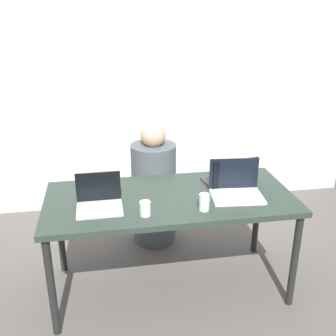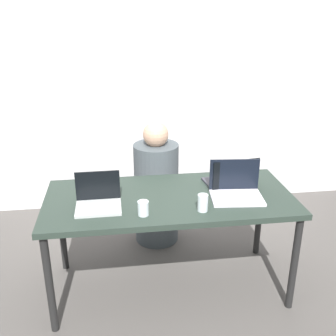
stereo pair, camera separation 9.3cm
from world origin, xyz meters
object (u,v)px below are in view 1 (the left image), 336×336
(person_at_center, at_px, (154,190))
(water_glass_left, at_px, (145,210))
(laptop_front_left, at_px, (99,201))
(water_glass_right, at_px, (204,203))
(laptop_front_right, at_px, (236,188))
(laptop_back_right, at_px, (230,178))

(person_at_center, distance_m, water_glass_left, 1.00)
(person_at_center, height_order, laptop_front_left, person_at_center)
(person_at_center, relative_size, water_glass_right, 9.88)
(laptop_front_left, height_order, water_glass_right, laptop_front_left)
(person_at_center, distance_m, laptop_front_right, 0.94)
(water_glass_right, bearing_deg, laptop_front_right, 32.98)
(person_at_center, relative_size, laptop_front_right, 2.98)
(water_glass_left, relative_size, water_glass_right, 0.84)
(laptop_front_left, xyz_separation_m, laptop_front_right, (0.94, 0.03, 0.00))
(person_at_center, distance_m, laptop_front_left, 0.96)
(person_at_center, height_order, laptop_front_right, person_at_center)
(person_at_center, height_order, laptop_back_right, person_at_center)
(laptop_front_left, height_order, laptop_back_right, laptop_back_right)
(laptop_front_right, xyz_separation_m, water_glass_right, (-0.27, -0.18, -0.00))
(laptop_front_right, height_order, water_glass_right, laptop_front_right)
(laptop_back_right, height_order, water_glass_right, laptop_back_right)
(laptop_front_left, bearing_deg, person_at_center, 58.82)
(laptop_front_right, relative_size, water_glass_left, 3.94)
(person_at_center, distance_m, laptop_back_right, 0.82)
(laptop_front_left, bearing_deg, water_glass_right, -13.09)
(laptop_front_left, distance_m, water_glass_left, 0.32)
(laptop_front_left, xyz_separation_m, water_glass_right, (0.66, -0.15, 0.00))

